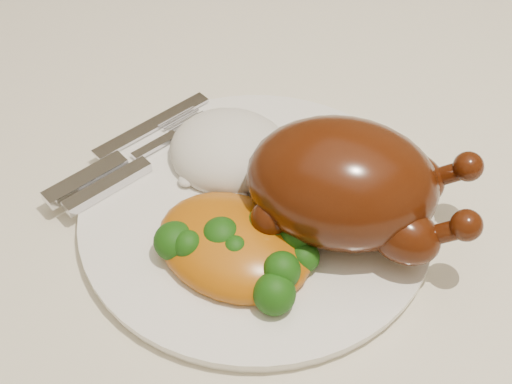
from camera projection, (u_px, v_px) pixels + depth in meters
The scene contains 7 objects.
dining_table at pixel (437, 201), 0.74m from camera, with size 1.60×0.90×0.76m.
tablecloth at pixel (451, 151), 0.69m from camera, with size 1.73×1.03×0.18m.
dinner_plate at pixel (256, 214), 0.59m from camera, with size 0.28×0.28×0.01m, color white.
roast_chicken at pixel (347, 184), 0.54m from camera, with size 0.20×0.16×0.09m.
rice_mound at pixel (230, 152), 0.61m from camera, with size 0.13×0.12×0.06m.
mac_and_cheese at pixel (243, 247), 0.54m from camera, with size 0.13×0.10×0.05m.
cutlery at pixel (118, 164), 0.61m from camera, with size 0.06×0.18×0.01m.
Camera 1 is at (0.13, -0.52, 1.22)m, focal length 50.00 mm.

